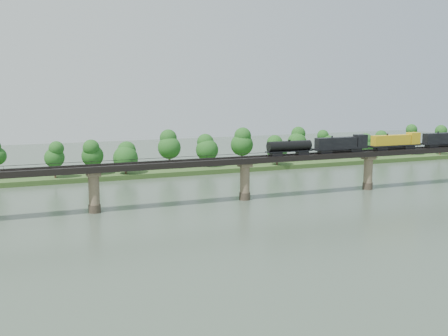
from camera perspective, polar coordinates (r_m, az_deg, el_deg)
name	(u,v)px	position (r m, az deg, el deg)	size (l,w,h in m)	color
ground	(301,225)	(125.50, 7.83, -5.80)	(400.00, 400.00, 0.00)	#364538
far_bank	(181,169)	(201.87, -4.37, -0.06)	(300.00, 24.00, 1.60)	#2B471C
bridge	(245,180)	(150.44, 2.13, -1.20)	(236.00, 30.00, 11.50)	#473A2D
bridge_superstructure	(245,156)	(149.50, 2.14, 1.19)	(220.00, 4.90, 0.75)	black
far_treeline	(162,149)	(194.19, -6.29, 1.96)	(289.06, 17.54, 13.60)	#382619
freight_train	(377,142)	(171.51, 15.32, 2.52)	(70.74, 2.76, 4.87)	black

